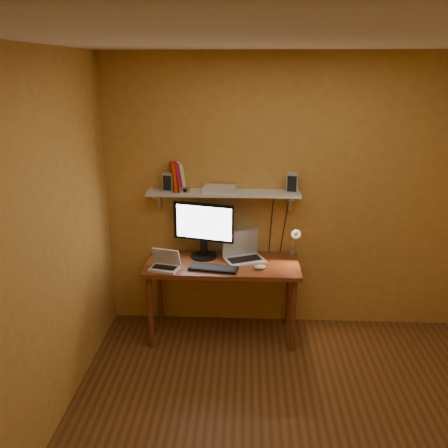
# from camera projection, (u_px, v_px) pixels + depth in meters

# --- Properties ---
(room) EXTENTS (3.44, 3.24, 2.64)m
(room) POSITION_uv_depth(u_px,v_px,m) (305.00, 264.00, 2.93)
(room) COLOR brown
(room) RESTS_ON ground
(desk) EXTENTS (1.40, 0.60, 0.75)m
(desk) POSITION_uv_depth(u_px,v_px,m) (223.00, 271.00, 4.37)
(desk) COLOR brown
(desk) RESTS_ON ground
(wall_shelf) EXTENTS (1.40, 0.25, 0.21)m
(wall_shelf) POSITION_uv_depth(u_px,v_px,m) (224.00, 193.00, 4.34)
(wall_shelf) COLOR silver
(wall_shelf) RESTS_ON room
(monitor) EXTENTS (0.57, 0.30, 0.52)m
(monitor) POSITION_uv_depth(u_px,v_px,m) (204.00, 227.00, 4.39)
(monitor) COLOR black
(monitor) RESTS_ON desk
(laptop) EXTENTS (0.42, 0.37, 0.27)m
(laptop) POSITION_uv_depth(u_px,v_px,m) (243.00, 252.00, 4.41)
(laptop) COLOR #96989F
(laptop) RESTS_ON desk
(netbook) EXTENTS (0.28, 0.23, 0.18)m
(netbook) POSITION_uv_depth(u_px,v_px,m) (165.00, 263.00, 4.21)
(netbook) COLOR silver
(netbook) RESTS_ON desk
(keyboard) EXTENTS (0.45, 0.22, 0.02)m
(keyboard) POSITION_uv_depth(u_px,v_px,m) (213.00, 268.00, 4.20)
(keyboard) COLOR black
(keyboard) RESTS_ON desk
(mouse) EXTENTS (0.11, 0.08, 0.04)m
(mouse) POSITION_uv_depth(u_px,v_px,m) (260.00, 267.00, 4.20)
(mouse) COLOR silver
(mouse) RESTS_ON desk
(desk_lamp) EXTENTS (0.09, 0.23, 0.38)m
(desk_lamp) POSITION_uv_depth(u_px,v_px,m) (295.00, 238.00, 4.37)
(desk_lamp) COLOR silver
(desk_lamp) RESTS_ON desk
(speaker_left) EXTENTS (0.12, 0.12, 0.17)m
(speaker_left) POSITION_uv_depth(u_px,v_px,m) (169.00, 182.00, 4.32)
(speaker_left) COLOR #96989F
(speaker_left) RESTS_ON wall_shelf
(speaker_right) EXTENTS (0.12, 0.12, 0.18)m
(speaker_right) POSITION_uv_depth(u_px,v_px,m) (293.00, 182.00, 4.28)
(speaker_right) COLOR #96989F
(speaker_right) RESTS_ON wall_shelf
(books) EXTENTS (0.18, 0.19, 0.26)m
(books) POSITION_uv_depth(u_px,v_px,m) (177.00, 177.00, 4.31)
(books) COLOR #C43200
(books) RESTS_ON wall_shelf
(shelf_camera) EXTENTS (0.10, 0.05, 0.06)m
(shelf_camera) POSITION_uv_depth(u_px,v_px,m) (185.00, 190.00, 4.27)
(shelf_camera) COLOR silver
(shelf_camera) RESTS_ON wall_shelf
(router) EXTENTS (0.31, 0.23, 0.05)m
(router) POSITION_uv_depth(u_px,v_px,m) (220.00, 189.00, 4.33)
(router) COLOR silver
(router) RESTS_ON wall_shelf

